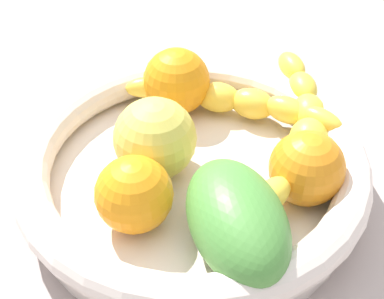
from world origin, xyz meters
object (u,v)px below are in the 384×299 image
(fruit_bowl, at_px, (192,171))
(orange_mid_left, at_px, (307,168))
(mango_green, at_px, (237,220))
(orange_mid_right, at_px, (177,81))
(banana_draped_left, at_px, (300,131))
(orange_front, at_px, (134,194))
(apple_yellow, at_px, (155,139))
(banana_draped_right, at_px, (234,101))

(fruit_bowl, height_order, orange_mid_left, orange_mid_left)
(mango_green, bearing_deg, orange_mid_left, -152.95)
(orange_mid_left, distance_m, orange_mid_right, 0.17)
(banana_draped_left, xyz_separation_m, mango_green, (0.09, 0.09, 0.01))
(orange_front, distance_m, orange_mid_right, 0.16)
(orange_front, distance_m, orange_mid_left, 0.14)
(orange_mid_left, xyz_separation_m, apple_yellow, (0.11, -0.07, 0.00))
(orange_mid_left, bearing_deg, fruit_bowl, -30.71)
(banana_draped_right, distance_m, orange_mid_right, 0.06)
(fruit_bowl, bearing_deg, orange_front, 34.93)
(banana_draped_left, bearing_deg, fruit_bowl, 2.33)
(apple_yellow, bearing_deg, orange_mid_left, 149.89)
(orange_front, bearing_deg, banana_draped_left, -164.43)
(fruit_bowl, relative_size, banana_draped_left, 1.46)
(orange_front, height_order, orange_mid_right, orange_mid_right)
(banana_draped_right, xyz_separation_m, mango_green, (0.05, 0.16, 0.01))
(orange_mid_left, bearing_deg, banana_draped_right, -79.35)
(banana_draped_left, xyz_separation_m, orange_mid_left, (0.02, 0.05, 0.01))
(banana_draped_left, bearing_deg, banana_draped_right, -57.06)
(orange_mid_right, xyz_separation_m, apple_yellow, (0.04, 0.08, 0.00))
(orange_front, bearing_deg, apple_yellow, -117.86)
(orange_front, xyz_separation_m, orange_mid_right, (-0.07, -0.14, 0.00))
(orange_front, xyz_separation_m, apple_yellow, (-0.03, -0.06, 0.01))
(banana_draped_left, height_order, orange_mid_right, orange_mid_right)
(fruit_bowl, bearing_deg, banana_draped_right, -132.16)
(apple_yellow, bearing_deg, orange_mid_right, -115.78)
(fruit_bowl, distance_m, orange_front, 0.08)
(orange_mid_left, relative_size, mango_green, 0.52)
(fruit_bowl, relative_size, orange_mid_right, 4.63)
(banana_draped_right, height_order, orange_mid_right, orange_mid_right)
(fruit_bowl, height_order, mango_green, mango_green)
(apple_yellow, bearing_deg, fruit_bowl, 151.68)
(banana_draped_right, height_order, orange_front, orange_front)
(orange_front, relative_size, orange_mid_right, 0.94)
(orange_front, height_order, apple_yellow, apple_yellow)
(orange_front, xyz_separation_m, mango_green, (-0.07, 0.05, -0.00))
(orange_mid_right, bearing_deg, mango_green, 89.39)
(orange_mid_left, height_order, mango_green, same)
(orange_mid_right, bearing_deg, banana_draped_right, 147.30)
(mango_green, bearing_deg, apple_yellow, -69.34)
(orange_mid_left, relative_size, orange_mid_right, 0.95)
(banana_draped_left, bearing_deg, orange_mid_right, -46.46)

